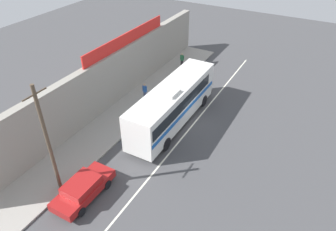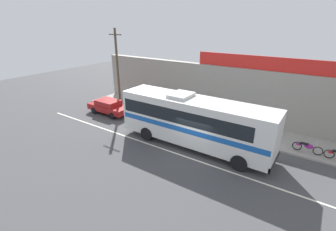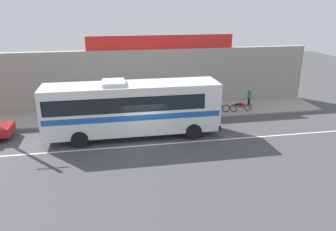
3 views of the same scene
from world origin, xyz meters
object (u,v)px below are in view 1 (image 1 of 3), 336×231
Objects in this scene: motorcycle_purple at (177,76)px; pedestrian_near_shop at (182,59)px; utility_pole at (47,140)px; motorcycle_blue at (185,69)px; parked_car at (83,188)px; intercity_bus at (173,103)px; pedestrian_far_left at (145,90)px.

motorcycle_purple is 3.15m from pedestrian_near_shop.
pedestrian_near_shop is at bearing 17.17° from motorcycle_purple.
utility_pole is 4.77× the size of pedestrian_near_shop.
motorcycle_purple is 1.03× the size of motorcycle_blue.
motorcycle_blue is (1.86, -0.03, 0.00)m from motorcycle_purple.
parked_car reaches higher than motorcycle_purple.
parked_car is (-9.88, 1.15, -1.33)m from intercity_bus.
pedestrian_near_shop is 0.96× the size of pedestrian_far_left.
motorcycle_blue is (18.79, 2.09, -0.17)m from parked_car.
pedestrian_near_shop is at bearing 8.68° from parked_car.
parked_car is at bearing -173.66° from motorcycle_blue.
pedestrian_near_shop is (20.18, 1.22, -3.08)m from utility_pole.
pedestrian_near_shop reaches higher than motorcycle_blue.
motorcycle_purple is 5.17m from pedestrian_far_left.
utility_pole is 12.55m from pedestrian_far_left.
intercity_bus is 10.79m from utility_pole.
motorcycle_blue is at bearing 19.96° from intercity_bus.
parked_car is 2.68× the size of pedestrian_near_shop.
pedestrian_near_shop is 8.05m from pedestrian_far_left.
utility_pole is 19.41m from motorcycle_blue.
intercity_bus reaches higher than pedestrian_near_shop.
motorcycle_purple is 1.11× the size of pedestrian_far_left.
parked_car is 3.88m from utility_pole.
utility_pole reaches higher than motorcycle_purple.
motorcycle_blue is 7.02m from pedestrian_far_left.
intercity_bus is 9.60m from motorcycle_blue.
utility_pole is at bearing -179.18° from motorcycle_blue.
utility_pole is at bearing -178.98° from motorcycle_purple.
pedestrian_far_left is at bearing 5.07° from utility_pole.
utility_pole is at bearing -176.53° from pedestrian_near_shop.
pedestrian_far_left is (1.96, 4.04, -0.94)m from intercity_bus.
intercity_bus is at bearing -157.33° from pedestrian_near_shop.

